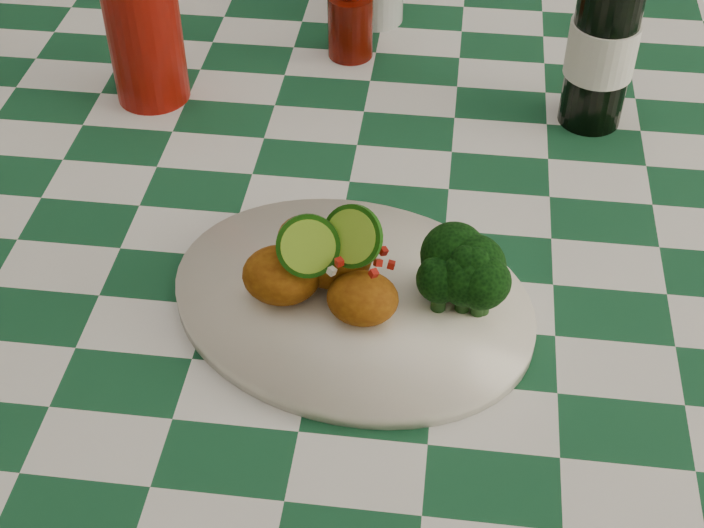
% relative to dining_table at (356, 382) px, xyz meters
% --- Properties ---
extents(dining_table, '(1.66, 1.06, 0.79)m').
position_rel_dining_table_xyz_m(dining_table, '(0.00, 0.00, 0.00)').
color(dining_table, '#154C2D').
rests_on(dining_table, ground).
extents(plate, '(0.39, 0.34, 0.02)m').
position_rel_dining_table_xyz_m(plate, '(0.03, -0.25, 0.40)').
color(plate, white).
rests_on(plate, dining_table).
extents(fried_chicken_pile, '(0.13, 0.09, 0.08)m').
position_rel_dining_table_xyz_m(fried_chicken_pile, '(0.01, -0.25, 0.45)').
color(fried_chicken_pile, '#99590E').
rests_on(fried_chicken_pile, plate).
extents(broccoli_side, '(0.09, 0.09, 0.07)m').
position_rel_dining_table_xyz_m(broccoli_side, '(0.12, -0.24, 0.44)').
color(broccoli_side, black).
rests_on(broccoli_side, plate).
extents(red_tumbler, '(0.11, 0.11, 0.14)m').
position_rel_dining_table_xyz_m(red_tumbler, '(-0.24, 0.07, 0.47)').
color(red_tumbler, maroon).
rests_on(red_tumbler, dining_table).
extents(ketchup_bottle, '(0.07, 0.07, 0.12)m').
position_rel_dining_table_xyz_m(ketchup_bottle, '(-0.03, 0.19, 0.45)').
color(ketchup_bottle, '#5A0C04').
rests_on(ketchup_bottle, dining_table).
extents(beer_bottle, '(0.08, 0.08, 0.25)m').
position_rel_dining_table_xyz_m(beer_bottle, '(0.25, 0.08, 0.52)').
color(beer_bottle, black).
rests_on(beer_bottle, dining_table).
extents(wooden_chair_left, '(0.42, 0.43, 0.85)m').
position_rel_dining_table_xyz_m(wooden_chair_left, '(-0.34, 0.72, 0.03)').
color(wooden_chair_left, '#472814').
rests_on(wooden_chair_left, ground).
extents(wooden_chair_right, '(0.61, 0.62, 0.99)m').
position_rel_dining_table_xyz_m(wooden_chair_right, '(0.28, 0.75, 0.10)').
color(wooden_chair_right, '#472814').
rests_on(wooden_chair_right, ground).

